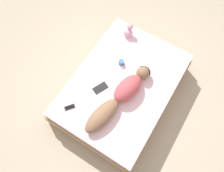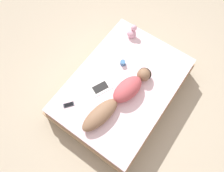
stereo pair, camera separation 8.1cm
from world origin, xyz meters
name	(u,v)px [view 2 (the right image)]	position (x,y,z in m)	size (l,w,h in m)	color
ground_plane	(122,95)	(0.00, 0.00, 0.00)	(12.00, 12.00, 0.00)	#B7A88E
bed	(122,90)	(0.00, 0.00, 0.23)	(1.53, 2.14, 0.47)	tan
person	(121,96)	(0.10, -0.22, 0.58)	(0.48, 1.36, 0.24)	brown
open_magazine	(97,83)	(-0.33, -0.22, 0.47)	(0.50, 0.47, 0.01)	white
coffee_mug	(123,63)	(-0.20, 0.28, 0.51)	(0.11, 0.08, 0.08)	teal
cell_phone	(69,105)	(-0.46, -0.75, 0.48)	(0.15, 0.17, 0.01)	#333842
plush_toy	(132,32)	(-0.39, 0.83, 0.56)	(0.16, 0.18, 0.22)	#DB9EB2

